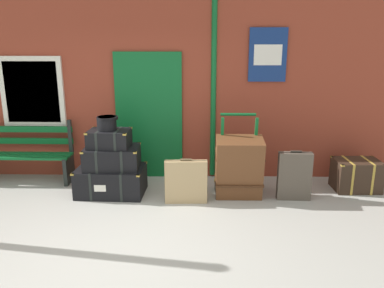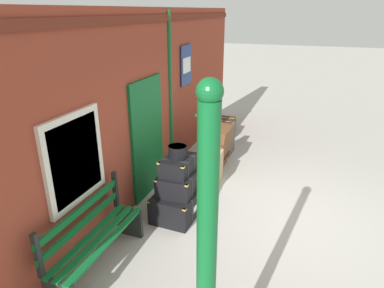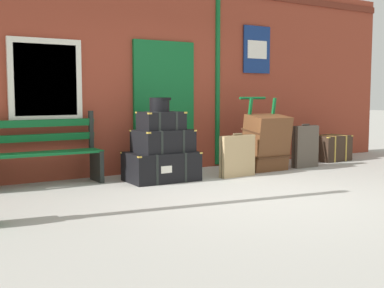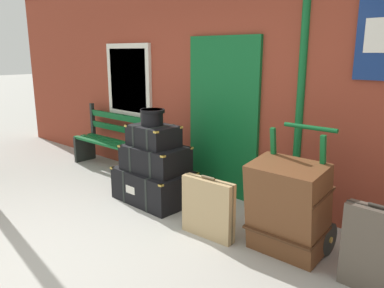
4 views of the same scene
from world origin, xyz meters
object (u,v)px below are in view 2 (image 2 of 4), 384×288
object	(u,v)px
large_brown_trunk	(216,147)
suitcase_beige	(216,170)
round_hatbox	(178,151)
steamer_trunk_middle	(180,181)
platform_bench	(95,239)
suitcase_charcoal	(229,139)
steamer_trunk_base	(179,202)
corner_trunk	(224,128)
steamer_trunk_top	(178,165)
porters_trolley	(208,154)

from	to	relation	value
large_brown_trunk	suitcase_beige	distance (m)	0.83
round_hatbox	steamer_trunk_middle	bearing A→B (deg)	-7.38
platform_bench	large_brown_trunk	xyz separation A→B (m)	(3.50, -0.59, 0.02)
platform_bench	large_brown_trunk	distance (m)	3.54
suitcase_charcoal	steamer_trunk_base	bearing A→B (deg)	177.04
suitcase_charcoal	suitcase_beige	world-z (taller)	suitcase_charcoal
round_hatbox	corner_trunk	distance (m)	3.92
steamer_trunk_top	corner_trunk	xyz separation A→B (m)	(3.80, 0.25, -0.63)
steamer_trunk_top	suitcase_charcoal	xyz separation A→B (m)	(2.73, -0.15, -0.51)
large_brown_trunk	corner_trunk	bearing A→B (deg)	9.67
large_brown_trunk	suitcase_charcoal	world-z (taller)	large_brown_trunk
steamer_trunk_base	corner_trunk	distance (m)	3.81
steamer_trunk_middle	large_brown_trunk	distance (m)	1.90
suitcase_charcoal	corner_trunk	size ratio (longest dim) A/B	1.07
porters_trolley	steamer_trunk_base	bearing A→B (deg)	-176.76
porters_trolley	corner_trunk	world-z (taller)	porters_trolley
steamer_trunk_base	suitcase_beige	xyz separation A→B (m)	(1.15, -0.30, 0.11)
large_brown_trunk	corner_trunk	xyz separation A→B (m)	(1.87, 0.32, -0.22)
steamer_trunk_middle	corner_trunk	xyz separation A→B (m)	(3.77, 0.25, -0.34)
large_brown_trunk	corner_trunk	distance (m)	1.91
platform_bench	porters_trolley	world-z (taller)	porters_trolley
corner_trunk	round_hatbox	bearing A→B (deg)	-176.31
porters_trolley	corner_trunk	size ratio (longest dim) A/B	1.72
steamer_trunk_middle	steamer_trunk_top	size ratio (longest dim) A/B	1.33
round_hatbox	steamer_trunk_top	bearing A→B (deg)	-4.44
platform_bench	steamer_trunk_base	xyz separation A→B (m)	(1.56, -0.53, -0.23)
steamer_trunk_top	large_brown_trunk	size ratio (longest dim) A/B	0.67
steamer_trunk_top	round_hatbox	size ratio (longest dim) A/B	1.99
round_hatbox	suitcase_beige	size ratio (longest dim) A/B	0.47
platform_bench	steamer_trunk_top	world-z (taller)	platform_bench
platform_bench	steamer_trunk_base	bearing A→B (deg)	-18.59
steamer_trunk_base	porters_trolley	world-z (taller)	porters_trolley
steamer_trunk_base	round_hatbox	xyz separation A→B (m)	(-0.02, 0.01, 0.91)
suitcase_charcoal	steamer_trunk_top	bearing A→B (deg)	176.85
steamer_trunk_top	suitcase_beige	size ratio (longest dim) A/B	0.93
corner_trunk	porters_trolley	bearing A→B (deg)	-175.50
steamer_trunk_middle	round_hatbox	size ratio (longest dim) A/B	2.65
porters_trolley	suitcase_charcoal	world-z (taller)	porters_trolley
steamer_trunk_top	round_hatbox	distance (m)	0.25
steamer_trunk_middle	suitcase_charcoal	world-z (taller)	suitcase_charcoal
platform_bench	large_brown_trunk	bearing A→B (deg)	-9.56
porters_trolley	suitcase_beige	bearing A→B (deg)	-152.32
steamer_trunk_middle	steamer_trunk_top	distance (m)	0.29
platform_bench	large_brown_trunk	world-z (taller)	platform_bench
steamer_trunk_top	large_brown_trunk	bearing A→B (deg)	-2.11
steamer_trunk_base	corner_trunk	bearing A→B (deg)	3.86
steamer_trunk_top	round_hatbox	bearing A→B (deg)	175.56
steamer_trunk_top	suitcase_charcoal	distance (m)	2.78
round_hatbox	suitcase_charcoal	xyz separation A→B (m)	(2.75, -0.15, -0.76)
suitcase_beige	porters_trolley	bearing A→B (deg)	27.68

